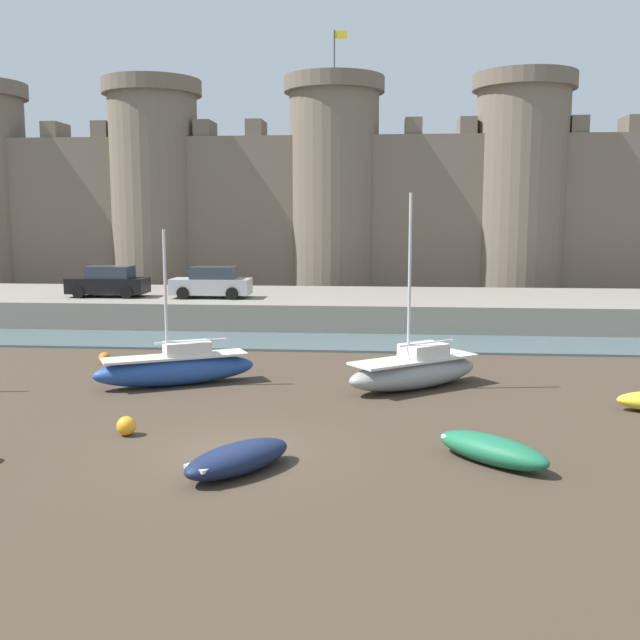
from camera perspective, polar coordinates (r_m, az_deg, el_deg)
ground_plane at (r=18.37m, az=-6.48°, el=-10.03°), size 160.00×160.00×0.00m
water_channel at (r=33.47m, az=-1.13°, el=-1.68°), size 80.00×4.50×0.10m
quay_road at (r=40.51m, az=-0.04°, el=0.95°), size 61.43×10.00×1.41m
castle at (r=51.13m, az=1.06°, el=9.20°), size 56.11×6.67×17.70m
sailboat_near_channel_left at (r=24.89m, az=7.23°, el=-3.82°), size 5.02×4.40×6.38m
sailboat_foreground_left at (r=25.60m, az=-10.88°, el=-3.58°), size 5.38×3.57×5.21m
rowboat_foreground_right at (r=17.86m, az=12.96°, el=-9.56°), size 2.79×2.70×0.65m
rowboat_midflat_left at (r=16.93m, az=-6.27°, el=-10.40°), size 2.62×3.01×0.65m
mooring_buoy_mid_mud at (r=20.21m, az=-14.54°, el=-7.82°), size 0.51×0.51×0.51m
mooring_buoy_off_centre at (r=29.91m, az=-16.10°, el=-2.81°), size 0.45×0.45×0.45m
car_quay_centre_east at (r=40.90m, az=-15.81°, el=2.80°), size 4.12×1.92×1.62m
car_quay_east at (r=39.25m, az=-8.25°, el=2.81°), size 4.12×1.92×1.62m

